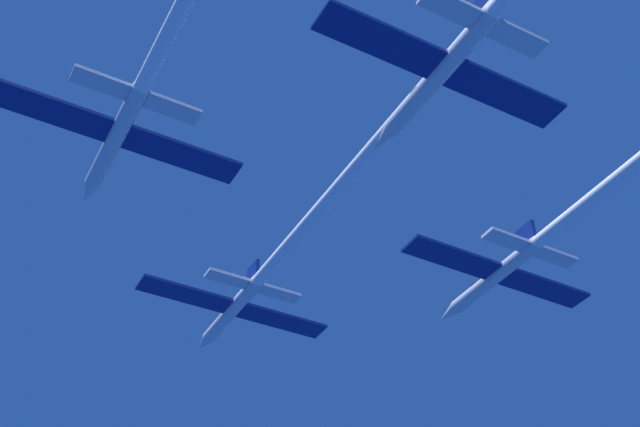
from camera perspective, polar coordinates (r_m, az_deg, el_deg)
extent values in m
cylinder|color=silver|center=(78.88, -5.96, -6.52)|extent=(1.23, 11.16, 1.23)
cone|color=silver|center=(84.38, -7.84, -8.64)|extent=(1.20, 2.45, 1.20)
ellipsoid|color=black|center=(81.11, -6.63, -7.01)|extent=(0.86, 2.23, 0.61)
cube|color=navy|center=(77.06, -9.10, -5.38)|extent=(8.48, 2.45, 0.27)
cube|color=navy|center=(80.10, -2.60, -7.24)|extent=(8.48, 2.45, 0.27)
cube|color=navy|center=(76.23, -4.53, -4.02)|extent=(0.32, 2.01, 1.78)
cube|color=silver|center=(74.44, -6.28, -4.36)|extent=(3.82, 1.47, 0.27)
cube|color=silver|center=(76.09, -2.79, -5.39)|extent=(3.82, 1.47, 0.27)
cylinder|color=white|center=(59.07, 5.21, 6.27)|extent=(1.10, 45.35, 1.10)
cylinder|color=silver|center=(61.78, -13.61, 4.96)|extent=(1.23, 11.16, 1.23)
cone|color=silver|center=(66.93, -15.37, 1.40)|extent=(1.20, 2.45, 1.20)
ellipsoid|color=black|center=(63.94, -14.21, 3.96)|extent=(0.86, 2.23, 0.61)
cube|color=navy|center=(60.93, -17.79, 6.68)|extent=(8.48, 2.45, 0.27)
cube|color=navy|center=(62.20, -9.23, 3.89)|extent=(8.48, 2.45, 0.27)
cube|color=navy|center=(59.67, -12.10, 8.64)|extent=(0.32, 2.01, 1.78)
cube|color=silver|center=(58.15, -14.58, 8.55)|extent=(3.82, 1.47, 0.27)
cube|color=silver|center=(58.84, -9.90, 6.99)|extent=(3.82, 1.47, 0.27)
cylinder|color=silver|center=(73.68, 11.71, -4.18)|extent=(1.23, 11.16, 1.23)
cone|color=silver|center=(78.06, 8.65, -6.68)|extent=(1.20, 2.45, 1.20)
ellipsoid|color=black|center=(75.50, 10.52, -4.79)|extent=(0.86, 2.23, 0.61)
cube|color=navy|center=(70.69, 8.89, -2.95)|extent=(8.48, 2.45, 0.27)
cube|color=navy|center=(76.19, 14.84, -4.90)|extent=(8.48, 2.45, 0.27)
cube|color=navy|center=(71.88, 13.71, -1.40)|extent=(0.32, 2.01, 1.78)
cube|color=silver|center=(69.43, 12.42, -1.71)|extent=(3.82, 1.47, 0.27)
cube|color=silver|center=(72.39, 15.53, -2.82)|extent=(3.82, 1.47, 0.27)
cylinder|color=silver|center=(55.69, 8.07, 9.29)|extent=(1.23, 11.16, 1.23)
cone|color=silver|center=(59.51, 4.33, 5.09)|extent=(1.20, 2.45, 1.20)
ellipsoid|color=black|center=(57.38, 6.61, 8.07)|extent=(0.86, 2.23, 0.61)
cube|color=navy|center=(53.43, 4.07, 11.58)|extent=(8.48, 2.45, 0.27)
cube|color=navy|center=(57.71, 12.37, 7.83)|extent=(8.48, 2.45, 0.27)
cube|color=navy|center=(54.66, 10.66, 13.33)|extent=(0.32, 2.01, 1.78)
cube|color=silver|center=(52.30, 8.74, 13.59)|extent=(3.82, 1.47, 0.27)
cube|color=silver|center=(54.60, 13.13, 11.41)|extent=(3.82, 1.47, 0.27)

